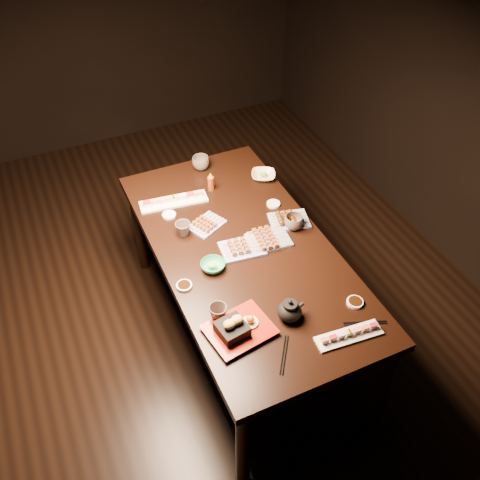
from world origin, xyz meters
name	(u,v)px	position (x,y,z in m)	size (l,w,h in m)	color
ground	(185,339)	(0.00, 0.00, 0.00)	(5.00, 5.00, 0.00)	black
dining_table	(244,294)	(0.35, -0.11, 0.38)	(0.90, 1.80, 0.75)	black
sushi_platter_near	(349,334)	(0.55, -0.85, 0.77)	(0.32, 0.09, 0.04)	white
sushi_platter_far	(173,199)	(0.14, 0.42, 0.77)	(0.40, 0.11, 0.05)	white
yakitori_plate_center	(242,246)	(0.34, -0.12, 0.78)	(0.23, 0.17, 0.06)	#828EB6
yakitori_plate_right	(269,237)	(0.50, -0.12, 0.78)	(0.23, 0.17, 0.06)	#828EB6
yakitori_plate_left	(207,222)	(0.24, 0.14, 0.77)	(0.19, 0.14, 0.05)	#828EB6
tsukune_plate	(289,218)	(0.68, -0.02, 0.78)	(0.22, 0.16, 0.06)	#828EB6
edamame_bowl_green	(213,266)	(0.15, -0.18, 0.77)	(0.13, 0.13, 0.04)	#329A67
edamame_bowl_cream	(263,176)	(0.74, 0.42, 0.77)	(0.15, 0.15, 0.04)	beige
tempura_tray	(239,325)	(0.10, -0.61, 0.80)	(0.30, 0.24, 0.11)	black
teacup_near_left	(218,313)	(0.04, -0.50, 0.79)	(0.09, 0.09, 0.08)	#4D433A
teacup_mid_right	(294,222)	(0.68, -0.07, 0.79)	(0.11, 0.11, 0.08)	#4D433A
teacup_far_left	(183,229)	(0.10, 0.13, 0.79)	(0.09, 0.09, 0.08)	#4D433A
teacup_far_right	(201,163)	(0.42, 0.68, 0.79)	(0.11, 0.11, 0.09)	#4D433A
teapot	(290,309)	(0.35, -0.63, 0.81)	(0.14, 0.14, 0.12)	black
condiment_bottle	(211,181)	(0.39, 0.44, 0.81)	(0.04, 0.04, 0.12)	#67280D
sauce_dish_west	(184,286)	(-0.03, -0.24, 0.76)	(0.08, 0.08, 0.01)	white
sauce_dish_east	(273,204)	(0.67, 0.15, 0.76)	(0.08, 0.08, 0.01)	white
sauce_dish_se	(355,302)	(0.69, -0.69, 0.76)	(0.08, 0.08, 0.01)	white
sauce_dish_nw	(169,215)	(0.07, 0.31, 0.76)	(0.08, 0.08, 0.01)	white
chopsticks_near	(284,354)	(0.23, -0.81, 0.75)	(0.21, 0.02, 0.01)	black
chopsticks_se	(365,323)	(0.66, -0.81, 0.75)	(0.21, 0.02, 0.01)	black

